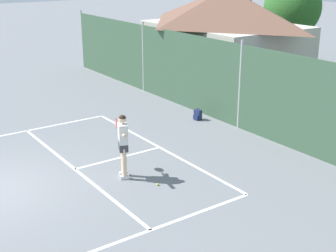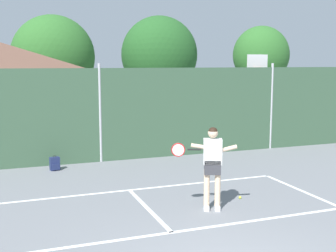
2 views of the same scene
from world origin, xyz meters
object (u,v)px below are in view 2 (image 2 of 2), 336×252
at_px(basketball_hoop, 256,86).
at_px(backpack_navy, 55,164).
at_px(tennis_player, 212,161).
at_px(tennis_ball, 240,197).

xyz_separation_m(basketball_hoop, backpack_navy, (-8.14, -1.90, -2.12)).
height_order(basketball_hoop, backpack_navy, basketball_hoop).
height_order(basketball_hoop, tennis_player, basketball_hoop).
bearing_deg(backpack_navy, tennis_player, -59.95).
relative_size(tennis_ball, backpack_navy, 0.14).
bearing_deg(basketball_hoop, tennis_player, -127.74).
relative_size(tennis_player, tennis_ball, 28.10).
distance_m(basketball_hoop, tennis_player, 8.72).
bearing_deg(tennis_ball, tennis_player, -154.40).
relative_size(basketball_hoop, tennis_ball, 53.79).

